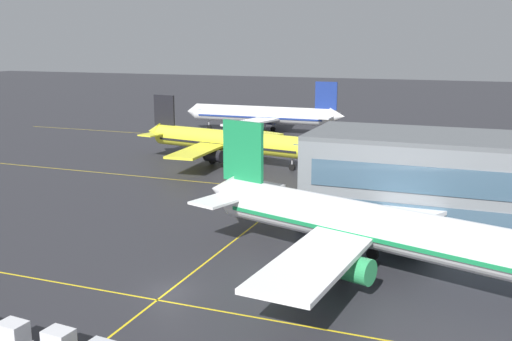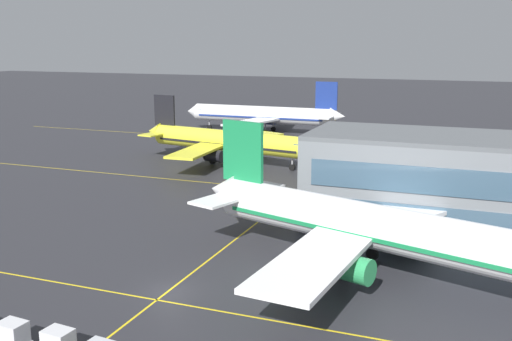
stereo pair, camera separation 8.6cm
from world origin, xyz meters
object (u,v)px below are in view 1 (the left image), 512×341
at_px(airliner_front_gate, 375,227).
at_px(baggage_cart_row_middle, 13,334).
at_px(airliner_second_row, 227,141).
at_px(airliner_third_row, 263,115).

xyz_separation_m(airliner_front_gate, baggage_cart_row_middle, (-20.69, -22.60, -3.32)).
relative_size(airliner_front_gate, airliner_second_row, 1.11).
bearing_deg(airliner_third_row, airliner_front_gate, -62.71).
bearing_deg(airliner_front_gate, airliner_third_row, 117.29).
height_order(airliner_second_row, baggage_cart_row_middle, airliner_second_row).
xyz_separation_m(airliner_front_gate, airliner_third_row, (-39.32, 76.22, -0.19)).
bearing_deg(baggage_cart_row_middle, airliner_front_gate, 47.53).
height_order(airliner_second_row, airliner_third_row, airliner_third_row).
bearing_deg(airliner_third_row, baggage_cart_row_middle, -79.32).
bearing_deg(airliner_front_gate, airliner_second_row, 128.60).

